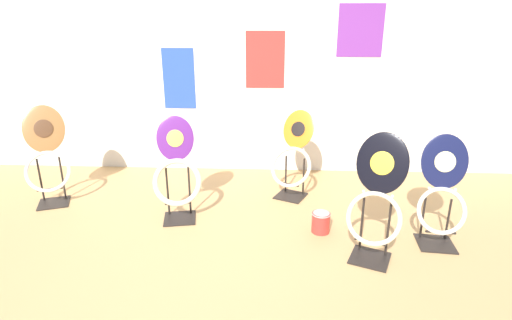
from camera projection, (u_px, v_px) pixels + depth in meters
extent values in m
plane|color=tan|center=(196.00, 294.00, 2.62)|extent=(14.00, 14.00, 0.00)
cube|color=silver|center=(231.00, 59.00, 4.46)|extent=(8.00, 0.06, 2.60)
cube|color=#284CAD|center=(179.00, 79.00, 4.53)|extent=(0.36, 0.01, 0.68)
cube|color=purple|center=(361.00, 31.00, 4.26)|extent=(0.49, 0.01, 0.55)
cube|color=red|center=(265.00, 60.00, 4.41)|extent=(0.43, 0.01, 0.62)
cube|color=black|center=(370.00, 258.00, 3.01)|extent=(0.37, 0.37, 0.01)
cylinder|color=black|center=(362.00, 224.00, 3.06)|extent=(0.02, 0.02, 0.44)
cylinder|color=black|center=(388.00, 229.00, 2.98)|extent=(0.02, 0.02, 0.44)
cylinder|color=black|center=(370.00, 242.00, 2.89)|extent=(0.21, 0.10, 0.02)
torus|color=beige|center=(374.00, 218.00, 2.88)|extent=(0.44, 0.34, 0.37)
ellipsoid|color=black|center=(382.00, 163.00, 2.88)|extent=(0.40, 0.28, 0.44)
ellipsoid|color=yellow|center=(382.00, 163.00, 2.86)|extent=(0.17, 0.11, 0.17)
sphere|color=silver|center=(364.00, 191.00, 2.94)|extent=(0.02, 0.02, 0.02)
sphere|color=silver|center=(392.00, 196.00, 2.85)|extent=(0.02, 0.02, 0.02)
cube|color=black|center=(54.00, 203.00, 3.93)|extent=(0.36, 0.36, 0.01)
cylinder|color=black|center=(41.00, 180.00, 3.91)|extent=(0.02, 0.02, 0.44)
cylinder|color=black|center=(62.00, 178.00, 3.97)|extent=(0.02, 0.02, 0.44)
cylinder|color=black|center=(50.00, 189.00, 3.80)|extent=(0.21, 0.10, 0.02)
torus|color=silver|center=(48.00, 171.00, 3.80)|extent=(0.46, 0.37, 0.37)
ellipsoid|color=#936033|center=(44.00, 129.00, 3.83)|extent=(0.41, 0.30, 0.44)
ellipsoid|color=#4C2D19|center=(43.00, 129.00, 3.82)|extent=(0.18, 0.12, 0.17)
sphere|color=silver|center=(34.00, 154.00, 3.80)|extent=(0.02, 0.02, 0.02)
sphere|color=silver|center=(58.00, 151.00, 3.86)|extent=(0.02, 0.02, 0.02)
cube|color=black|center=(435.00, 244.00, 3.21)|extent=(0.31, 0.31, 0.01)
cylinder|color=black|center=(423.00, 217.00, 3.25)|extent=(0.02, 0.02, 0.35)
cylinder|color=black|center=(448.00, 219.00, 3.22)|extent=(0.02, 0.02, 0.35)
cylinder|color=black|center=(441.00, 232.00, 3.09)|extent=(0.22, 0.04, 0.02)
torus|color=silver|center=(442.00, 211.00, 3.09)|extent=(0.39, 0.21, 0.36)
ellipsoid|color=#141942|center=(445.00, 162.00, 3.08)|extent=(0.36, 0.15, 0.42)
ellipsoid|color=beige|center=(445.00, 162.00, 3.06)|extent=(0.16, 0.06, 0.16)
sphere|color=silver|center=(429.00, 188.00, 3.11)|extent=(0.02, 0.02, 0.02)
sphere|color=silver|center=(455.00, 190.00, 3.09)|extent=(0.02, 0.02, 0.02)
cube|color=black|center=(291.00, 196.00, 4.09)|extent=(0.37, 0.37, 0.01)
cylinder|color=black|center=(286.00, 173.00, 4.14)|extent=(0.02, 0.02, 0.39)
cylinder|color=black|center=(304.00, 177.00, 4.06)|extent=(0.02, 0.02, 0.39)
cylinder|color=black|center=(288.00, 184.00, 3.97)|extent=(0.21, 0.11, 0.02)
torus|color=beige|center=(291.00, 167.00, 3.96)|extent=(0.49, 0.40, 0.37)
ellipsoid|color=orange|center=(298.00, 129.00, 4.00)|extent=(0.36, 0.28, 0.37)
ellipsoid|color=black|center=(298.00, 129.00, 3.98)|extent=(0.16, 0.12, 0.14)
sphere|color=silver|center=(287.00, 147.00, 4.03)|extent=(0.02, 0.02, 0.02)
sphere|color=silver|center=(303.00, 150.00, 3.96)|extent=(0.02, 0.02, 0.02)
cube|color=black|center=(180.00, 218.00, 3.62)|extent=(0.33, 0.33, 0.01)
cylinder|color=black|center=(168.00, 191.00, 3.62)|extent=(0.02, 0.02, 0.45)
cylinder|color=black|center=(190.00, 190.00, 3.64)|extent=(0.02, 0.02, 0.45)
cylinder|color=black|center=(178.00, 203.00, 3.49)|extent=(0.22, 0.06, 0.02)
torus|color=beige|center=(177.00, 182.00, 3.48)|extent=(0.46, 0.30, 0.40)
ellipsoid|color=#60237F|center=(175.00, 138.00, 3.49)|extent=(0.34, 0.18, 0.39)
ellipsoid|color=#E5CC4C|center=(175.00, 138.00, 3.47)|extent=(0.15, 0.07, 0.15)
sphere|color=silver|center=(166.00, 161.00, 3.49)|extent=(0.02, 0.02, 0.02)
sphere|color=silver|center=(187.00, 160.00, 3.51)|extent=(0.02, 0.02, 0.02)
cylinder|color=red|center=(321.00, 222.00, 3.37)|extent=(0.15, 0.15, 0.18)
torus|color=silver|center=(321.00, 214.00, 3.35)|extent=(0.16, 0.16, 0.01)
cylinder|color=#B2B2B7|center=(321.00, 213.00, 3.34)|extent=(0.14, 0.14, 0.00)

